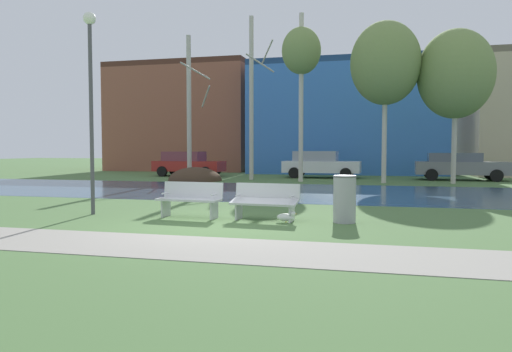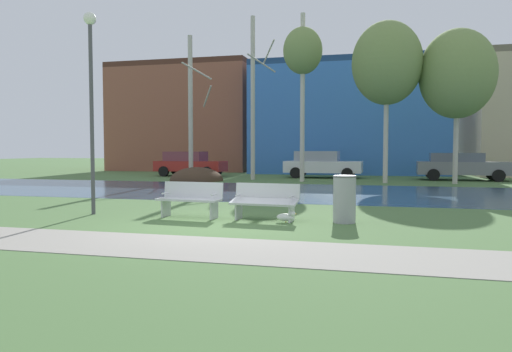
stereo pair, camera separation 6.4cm
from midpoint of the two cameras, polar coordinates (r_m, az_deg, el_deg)
ground_plane at (r=20.30m, az=4.27°, el=-1.59°), size 120.00×120.00×0.00m
paved_path_strip at (r=8.62m, az=-10.34°, el=-8.13°), size 60.00×1.97×0.01m
river_band at (r=19.27m, az=3.72°, el=-1.84°), size 80.00×8.41×0.01m
soil_mound at (r=25.99m, az=-6.96°, el=-0.56°), size 2.84×2.95×1.46m
bench_left at (r=12.04m, az=-7.64°, el=-2.65°), size 1.64×0.67×0.87m
bench_right at (r=11.46m, az=1.24°, el=-2.91°), size 1.64×0.67×0.87m
trash_bin at (r=11.28m, az=10.56°, el=-2.60°), size 0.54×0.54×1.09m
seagull at (r=11.17m, az=3.74°, el=-4.83°), size 0.48×0.18×0.27m
streetlamp at (r=13.28m, az=-18.77°, el=10.73°), size 0.32×0.32×5.17m
birch_far_left at (r=27.50m, az=-7.60°, el=8.14°), size 1.45×2.59×8.01m
birch_left at (r=26.84m, az=-0.24°, el=9.36°), size 1.44×2.54×8.93m
birch_center_left at (r=25.71m, az=5.61°, el=14.27°), size 2.01×2.01×8.66m
birch_center at (r=25.25m, az=15.27°, el=12.71°), size 3.43×3.43×7.99m
birch_center_right at (r=25.72m, az=22.74°, el=11.04°), size 3.59×3.59×7.48m
parked_van_nearest_red at (r=30.50m, az=-7.83°, el=1.49°), size 4.39×2.03×1.54m
parked_sedan_second_white at (r=28.63m, az=7.81°, el=1.42°), size 4.52×2.09×1.58m
parked_hatch_third_grey at (r=28.46m, az=23.17°, el=1.12°), size 4.85×2.08×1.48m
building_brick_low at (r=39.92m, az=-7.93°, el=6.75°), size 11.18×7.08×8.37m
building_blue_store at (r=36.32m, az=11.19°, el=6.59°), size 13.37×9.09×7.76m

